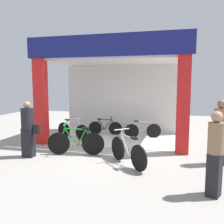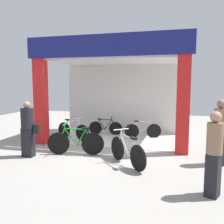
{
  "view_description": "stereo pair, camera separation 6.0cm",
  "coord_description": "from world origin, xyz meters",
  "px_view_note": "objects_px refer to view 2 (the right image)",
  "views": [
    {
      "loc": [
        2.27,
        -7.78,
        2.21
      ],
      "look_at": [
        0.0,
        0.71,
        1.15
      ],
      "focal_mm": 39.09,
      "sensor_mm": 36.0,
      "label": 1
    },
    {
      "loc": [
        2.33,
        -7.76,
        2.21
      ],
      "look_at": [
        0.0,
        0.71,
        1.15
      ],
      "focal_mm": 39.09,
      "sensor_mm": 36.0,
      "label": 2
    }
  ],
  "objects_px": {
    "pedestrian_1": "(28,128)",
    "bicycle_parked_0": "(76,142)",
    "bicycle_parked_1": "(127,151)",
    "bicycle_inside_2": "(73,130)",
    "pedestrian_0": "(214,154)",
    "bicycle_inside_1": "(105,127)",
    "pedestrian_2": "(220,131)",
    "bicycle_inside_0": "(143,130)"
  },
  "relations": [
    {
      "from": "bicycle_inside_0",
      "to": "bicycle_inside_2",
      "type": "distance_m",
      "value": 2.77
    },
    {
      "from": "bicycle_inside_2",
      "to": "pedestrian_0",
      "type": "xyz_separation_m",
      "value": [
        4.65,
        -3.74,
        0.51
      ]
    },
    {
      "from": "bicycle_parked_0",
      "to": "bicycle_parked_1",
      "type": "height_order",
      "value": "bicycle_parked_0"
    },
    {
      "from": "bicycle_parked_0",
      "to": "pedestrian_1",
      "type": "xyz_separation_m",
      "value": [
        -1.28,
        -0.56,
        0.48
      ]
    },
    {
      "from": "bicycle_inside_0",
      "to": "bicycle_inside_1",
      "type": "xyz_separation_m",
      "value": [
        -1.63,
        0.23,
        -0.01
      ]
    },
    {
      "from": "bicycle_inside_2",
      "to": "bicycle_parked_1",
      "type": "xyz_separation_m",
      "value": [
        2.67,
        -2.4,
        0.03
      ]
    },
    {
      "from": "bicycle_inside_0",
      "to": "pedestrian_2",
      "type": "xyz_separation_m",
      "value": [
        2.44,
        -2.61,
        0.6
      ]
    },
    {
      "from": "bicycle_inside_0",
      "to": "bicycle_parked_1",
      "type": "height_order",
      "value": "bicycle_parked_1"
    },
    {
      "from": "bicycle_inside_2",
      "to": "bicycle_parked_0",
      "type": "distance_m",
      "value": 2.1
    },
    {
      "from": "bicycle_inside_1",
      "to": "pedestrian_0",
      "type": "distance_m",
      "value": 6.12
    },
    {
      "from": "bicycle_parked_1",
      "to": "bicycle_inside_2",
      "type": "bearing_deg",
      "value": 138.07
    },
    {
      "from": "pedestrian_1",
      "to": "pedestrian_2",
      "type": "bearing_deg",
      "value": 7.6
    },
    {
      "from": "bicycle_inside_1",
      "to": "pedestrian_0",
      "type": "height_order",
      "value": "pedestrian_0"
    },
    {
      "from": "bicycle_parked_1",
      "to": "pedestrian_0",
      "type": "relative_size",
      "value": 0.76
    },
    {
      "from": "bicycle_inside_2",
      "to": "bicycle_parked_1",
      "type": "bearing_deg",
      "value": -41.93
    },
    {
      "from": "bicycle_inside_1",
      "to": "pedestrian_1",
      "type": "bearing_deg",
      "value": -110.34
    },
    {
      "from": "pedestrian_1",
      "to": "pedestrian_2",
      "type": "xyz_separation_m",
      "value": [
        5.39,
        0.72,
        0.06
      ]
    },
    {
      "from": "bicycle_parked_0",
      "to": "pedestrian_1",
      "type": "distance_m",
      "value": 1.48
    },
    {
      "from": "pedestrian_0",
      "to": "pedestrian_2",
      "type": "height_order",
      "value": "pedestrian_2"
    },
    {
      "from": "pedestrian_2",
      "to": "bicycle_parked_0",
      "type": "bearing_deg",
      "value": -177.79
    },
    {
      "from": "bicycle_parked_0",
      "to": "pedestrian_2",
      "type": "distance_m",
      "value": 4.15
    },
    {
      "from": "bicycle_parked_1",
      "to": "bicycle_inside_0",
      "type": "bearing_deg",
      "value": 90.95
    },
    {
      "from": "bicycle_parked_0",
      "to": "pedestrian_2",
      "type": "bearing_deg",
      "value": 2.21
    },
    {
      "from": "pedestrian_2",
      "to": "bicycle_inside_2",
      "type": "bearing_deg",
      "value": 161.27
    },
    {
      "from": "pedestrian_2",
      "to": "pedestrian_1",
      "type": "bearing_deg",
      "value": -172.4
    },
    {
      "from": "pedestrian_2",
      "to": "bicycle_parked_1",
      "type": "bearing_deg",
      "value": -163.92
    },
    {
      "from": "bicycle_inside_0",
      "to": "bicycle_parked_0",
      "type": "bearing_deg",
      "value": -121.08
    },
    {
      "from": "bicycle_inside_2",
      "to": "bicycle_parked_0",
      "type": "relative_size",
      "value": 0.88
    },
    {
      "from": "bicycle_inside_1",
      "to": "pedestrian_0",
      "type": "relative_size",
      "value": 0.85
    },
    {
      "from": "bicycle_parked_1",
      "to": "bicycle_parked_0",
      "type": "bearing_deg",
      "value": 162.98
    },
    {
      "from": "bicycle_inside_0",
      "to": "pedestrian_2",
      "type": "height_order",
      "value": "pedestrian_2"
    },
    {
      "from": "bicycle_inside_1",
      "to": "pedestrian_2",
      "type": "bearing_deg",
      "value": -34.95
    },
    {
      "from": "bicycle_inside_1",
      "to": "bicycle_parked_0",
      "type": "xyz_separation_m",
      "value": [
        -0.04,
        -3.0,
        0.07
      ]
    },
    {
      "from": "pedestrian_1",
      "to": "bicycle_parked_0",
      "type": "bearing_deg",
      "value": 23.64
    },
    {
      "from": "bicycle_parked_1",
      "to": "pedestrian_2",
      "type": "distance_m",
      "value": 2.54
    },
    {
      "from": "bicycle_parked_1",
      "to": "pedestrian_0",
      "type": "distance_m",
      "value": 2.44
    },
    {
      "from": "bicycle_parked_0",
      "to": "pedestrian_0",
      "type": "distance_m",
      "value": 4.17
    },
    {
      "from": "pedestrian_0",
      "to": "bicycle_inside_1",
      "type": "bearing_deg",
      "value": 126.98
    },
    {
      "from": "bicycle_inside_0",
      "to": "pedestrian_2",
      "type": "relative_size",
      "value": 0.8
    },
    {
      "from": "bicycle_inside_1",
      "to": "pedestrian_1",
      "type": "height_order",
      "value": "pedestrian_1"
    },
    {
      "from": "bicycle_inside_1",
      "to": "pedestrian_1",
      "type": "xyz_separation_m",
      "value": [
        -1.32,
        -3.56,
        0.55
      ]
    },
    {
      "from": "bicycle_inside_0",
      "to": "pedestrian_1",
      "type": "relative_size",
      "value": 0.84
    }
  ]
}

